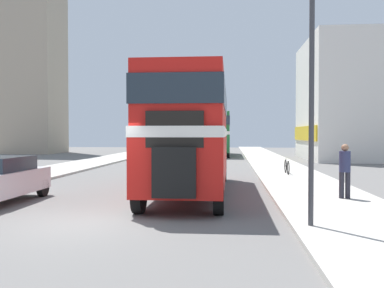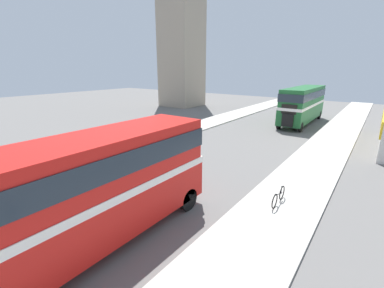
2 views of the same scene
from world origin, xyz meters
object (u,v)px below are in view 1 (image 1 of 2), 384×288
object	(u,v)px
double_decker_bus	(192,126)
street_lamp	(312,57)
pedestrian_walking	(345,168)
bicycle_on_pavement	(287,167)
bus_distant	(217,131)

from	to	relation	value
double_decker_bus	street_lamp	bearing A→B (deg)	-61.27
double_decker_bus	pedestrian_walking	world-z (taller)	double_decker_bus
pedestrian_walking	street_lamp	bearing A→B (deg)	-113.53
pedestrian_walking	bicycle_on_pavement	size ratio (longest dim) A/B	1.00
double_decker_bus	street_lamp	size ratio (longest dim) A/B	1.77
pedestrian_walking	street_lamp	xyz separation A→B (m)	(-1.87, -4.30, 2.84)
double_decker_bus	pedestrian_walking	size ratio (longest dim) A/B	5.85
double_decker_bus	bicycle_on_pavement	xyz separation A→B (m)	(4.41, 6.98, -2.01)
bus_distant	pedestrian_walking	size ratio (longest dim) A/B	6.34
street_lamp	bicycle_on_pavement	bearing A→B (deg)	84.91
pedestrian_walking	street_lamp	world-z (taller)	street_lamp
pedestrian_walking	bus_distant	bearing A→B (deg)	99.64
bus_distant	street_lamp	size ratio (longest dim) A/B	1.91
double_decker_bus	bus_distant	distance (m)	27.84
street_lamp	pedestrian_walking	bearing A→B (deg)	66.47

